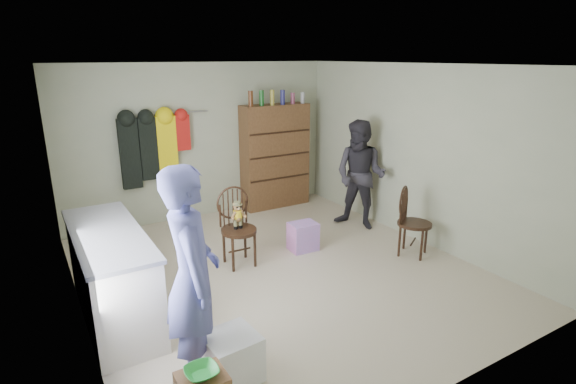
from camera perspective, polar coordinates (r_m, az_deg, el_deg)
ground_plane at (r=5.72m, az=-1.13°, el=-10.02°), size 5.00×5.00×0.00m
room_walls at (r=5.66m, az=-3.93°, el=6.55°), size 5.00×5.00×5.00m
counter at (r=4.94m, az=-21.44°, el=-9.77°), size 0.64×1.86×0.94m
bowl at (r=3.39m, az=-10.93°, el=-21.56°), size 0.23×0.23×0.06m
plastic_tub at (r=3.99m, az=-7.19°, el=-20.09°), size 0.46×0.44×0.40m
chair_front at (r=5.75m, az=-6.50°, el=-3.80°), size 0.47×0.47×1.01m
chair_far at (r=6.22m, az=15.30°, el=-3.27°), size 0.58×0.58×0.95m
striped_bag at (r=6.24m, az=1.92°, el=-5.67°), size 0.39×0.31×0.39m
person_left at (r=3.67m, az=-12.05°, el=-10.58°), size 0.57×0.75×1.84m
person_right at (r=6.96m, az=9.16°, el=2.13°), size 0.94×1.02×1.68m
dresser at (r=7.90m, az=-1.65°, el=4.62°), size 1.20×0.39×2.05m
coat_rack at (r=7.15m, az=-16.74°, el=5.38°), size 1.42×0.12×1.09m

